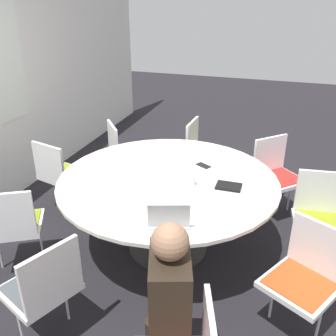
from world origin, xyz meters
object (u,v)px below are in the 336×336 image
Objects in this scene: chair_6 at (60,171)px; chair_3 at (276,171)px; chair_2 at (320,214)px; person_0 at (167,301)px; spiral_notebook at (229,186)px; laptop at (169,218)px; handbag at (323,223)px; chair_4 at (202,149)px; chair_7 at (13,222)px; chair_8 at (44,285)px; chair_5 at (124,151)px; cell_phone at (203,166)px; coffee_cup at (191,180)px; chair_1 at (306,273)px.

chair_3 is at bearing 32.53° from chair_6.
chair_6 is (0.02, 2.62, 0.00)m from chair_2.
person_0 is 1.33m from spiral_notebook.
laptop is 0.99× the size of handbag.
chair_2 is at bearing 52.89° from chair_4.
chair_7 is at bearing 13.96° from chair_2.
chair_3 reaches higher than spiral_notebook.
chair_3 and chair_6 have the same top height.
chair_4 is at bearing -47.08° from chair_2.
chair_7 is 1.00× the size of chair_8.
chair_7 is 0.71× the size of person_0.
laptop is at bearing 139.30° from handbag.
chair_5 is 0.71× the size of person_0.
chair_8 is at bearing 142.03° from spiral_notebook.
chair_5 reaches higher than cell_phone.
chair_3 is 0.71× the size of person_0.
chair_6 reaches higher than spiral_notebook.
laptop reaches higher than chair_4.
chair_4 is 2.35× the size of handbag.
chair_2 is 2.62m from chair_7.
chair_4 is at bearing 53.68° from chair_6.
chair_5 is 1.76m from spiral_notebook.
cell_phone is (0.09, -1.55, 0.25)m from chair_6.
chair_5 is at bearing -45.22° from chair_3.
spiral_notebook is 2.29× the size of coffee_cup.
handbag is at bearing -149.46° from laptop.
person_0 is at bearing -173.31° from cell_phone.
cell_phone is at bearing -1.47° from coffee_cup.
person_0 reaches higher than chair_6.
chair_3 is at bearing -49.73° from chair_1.
chair_5 is at bearing -26.35° from chair_2.
laptop is at bearing -1.26° from person_0.
person_0 is 13.03× the size of coffee_cup.
laptop is (-0.09, 0.96, 0.30)m from chair_1.
person_0 reaches higher than cell_phone.
spiral_notebook is at bearing 24.83° from chair_4.
handbag is (1.94, -1.85, -0.36)m from chair_8.
chair_3 is at bearing -130.23° from laptop.
chair_3 is at bearing -32.24° from coffee_cup.
chair_2 is 2.38× the size of laptop.
chair_6 is at bearing -26.71° from chair_3.
chair_4 is (0.34, 0.90, 0.00)m from chair_3.
chair_4 is at bearing -101.96° from laptop.
chair_3 is 1.00× the size of chair_5.
chair_2 is 9.22× the size of coffee_cup.
chair_6 is 0.71× the size of person_0.
chair_5 is 2.04m from laptop.
person_0 reaches higher than coffee_cup.
laptop is 3.88× the size of coffee_cup.
chair_8 is at bearing 33.03° from chair_2.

